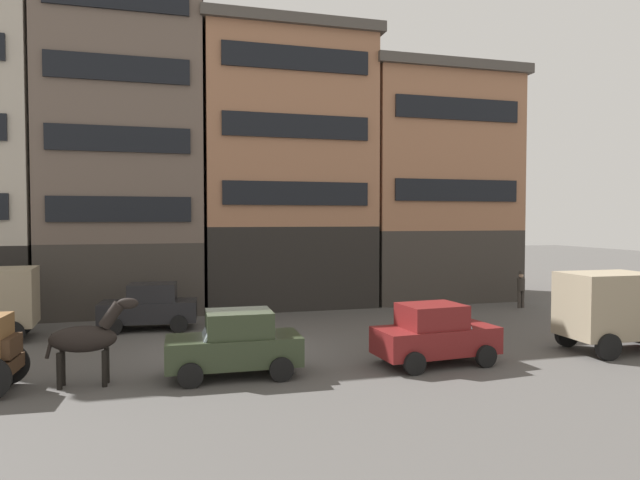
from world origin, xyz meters
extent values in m
plane|color=#4C4947|center=(0.00, 0.00, 0.00)|extent=(120.00, 120.00, 0.00)
cube|color=#38332D|center=(-4.19, 10.33, 1.65)|extent=(7.06, 6.81, 3.31)
cube|color=#66564C|center=(-4.19, 10.33, 9.33)|extent=(7.06, 6.81, 12.04)
cube|color=black|center=(-4.19, 6.86, 4.81)|extent=(5.93, 0.12, 1.10)
cube|color=black|center=(-4.19, 6.86, 7.82)|extent=(5.93, 0.12, 1.10)
cube|color=black|center=(-4.19, 6.86, 10.83)|extent=(5.93, 0.12, 1.10)
cube|color=black|center=(3.62, 10.33, 2.01)|extent=(8.27, 6.81, 4.02)
cube|color=#9E6B4C|center=(3.62, 10.33, 8.71)|extent=(8.27, 6.81, 9.38)
cube|color=#47423D|center=(3.62, 10.33, 13.65)|extent=(8.77, 7.31, 0.50)
cube|color=black|center=(3.62, 6.86, 5.58)|extent=(6.95, 0.12, 1.10)
cube|color=black|center=(3.62, 6.86, 8.71)|extent=(6.95, 0.12, 1.10)
cube|color=black|center=(3.62, 6.86, 11.83)|extent=(6.95, 0.12, 1.10)
cube|color=#38332D|center=(11.95, 10.33, 1.89)|extent=(8.09, 6.81, 3.79)
cube|color=#9E6B4C|center=(11.95, 10.33, 7.89)|extent=(8.09, 6.81, 8.20)
cube|color=#47423D|center=(11.95, 10.33, 12.24)|extent=(8.59, 7.31, 0.50)
cube|color=black|center=(11.95, 6.86, 5.84)|extent=(6.80, 0.12, 1.10)
cube|color=black|center=(11.95, 6.86, 9.94)|extent=(6.80, 0.12, 1.10)
cube|color=#3D2819|center=(-6.12, -2.93, 1.18)|extent=(0.45, 1.06, 0.50)
cylinder|color=black|center=(-6.33, -2.20, 0.55)|extent=(1.10, 0.14, 1.10)
ellipsoid|color=black|center=(-4.37, -2.86, 1.25)|extent=(1.73, 0.69, 0.70)
cylinder|color=black|center=(-3.65, -2.90, 1.85)|extent=(0.68, 0.35, 0.76)
ellipsoid|color=black|center=(-3.25, -2.92, 2.15)|extent=(0.57, 0.27, 0.30)
cylinder|color=black|center=(-5.17, -2.82, 1.10)|extent=(0.27, 0.11, 0.65)
cylinder|color=black|center=(-3.81, -2.71, 0.47)|extent=(0.14, 0.14, 0.95)
cylinder|color=black|center=(-3.83, -3.07, 0.47)|extent=(0.14, 0.14, 0.95)
cylinder|color=black|center=(-4.91, -2.66, 0.47)|extent=(0.14, 0.14, 0.95)
cylinder|color=black|center=(-4.93, -3.02, 0.47)|extent=(0.14, 0.14, 0.95)
cube|color=gray|center=(11.74, -3.37, 1.57)|extent=(2.84, 1.96, 2.10)
cylinder|color=black|center=(14.01, -2.48, 0.42)|extent=(0.84, 0.24, 0.84)
cylinder|color=black|center=(11.01, -2.41, 0.42)|extent=(0.84, 0.24, 0.84)
cylinder|color=black|center=(10.97, -4.31, 0.42)|extent=(0.84, 0.24, 0.84)
cylinder|color=black|center=(-7.50, 2.86, 0.42)|extent=(0.85, 0.28, 0.84)
cylinder|color=black|center=(-7.63, 4.75, 0.42)|extent=(0.85, 0.28, 0.84)
cube|color=maroon|center=(5.59, -3.28, 0.73)|extent=(3.82, 1.90, 0.80)
cube|color=maroon|center=(5.44, -3.30, 1.48)|extent=(1.91, 1.58, 0.70)
cube|color=silver|center=(6.29, -3.23, 1.35)|extent=(0.44, 1.34, 0.56)
cylinder|color=black|center=(6.72, -2.35, 0.33)|extent=(0.67, 0.23, 0.66)
cylinder|color=black|center=(6.86, -4.02, 0.33)|extent=(0.67, 0.23, 0.66)
cylinder|color=black|center=(4.33, -2.55, 0.33)|extent=(0.67, 0.23, 0.66)
cylinder|color=black|center=(4.47, -4.22, 0.33)|extent=(0.67, 0.23, 0.66)
cube|color=black|center=(-2.98, 4.44, 0.73)|extent=(3.81, 1.87, 0.80)
cube|color=black|center=(-2.84, 4.43, 1.48)|extent=(1.90, 1.57, 0.70)
cube|color=silver|center=(-3.68, 4.50, 1.35)|extent=(0.43, 1.33, 0.56)
cylinder|color=black|center=(-4.24, 3.70, 0.33)|extent=(0.67, 0.23, 0.66)
cylinder|color=black|center=(-4.12, 5.37, 0.33)|extent=(0.67, 0.23, 0.66)
cylinder|color=black|center=(-1.85, 3.52, 0.33)|extent=(0.67, 0.23, 0.66)
cylinder|color=black|center=(-1.73, 5.19, 0.33)|extent=(0.67, 0.23, 0.66)
cube|color=#2D3823|center=(-0.45, -2.98, 0.73)|extent=(3.73, 1.66, 0.80)
cube|color=#2D3823|center=(-0.30, -2.98, 1.48)|extent=(1.82, 1.47, 0.70)
cube|color=silver|center=(-1.15, -2.96, 1.35)|extent=(0.36, 1.32, 0.56)
cylinder|color=black|center=(-1.67, -3.80, 0.33)|extent=(0.66, 0.19, 0.66)
cylinder|color=black|center=(-1.64, -2.12, 0.33)|extent=(0.66, 0.19, 0.66)
cylinder|color=black|center=(0.73, -3.84, 0.33)|extent=(0.66, 0.19, 0.66)
cylinder|color=black|center=(0.76, -2.16, 0.33)|extent=(0.66, 0.19, 0.66)
cylinder|color=#38332D|center=(14.46, 5.19, 0.42)|extent=(0.16, 0.16, 0.85)
cylinder|color=#38332D|center=(14.66, 5.19, 0.42)|extent=(0.16, 0.16, 0.85)
cylinder|color=#38332D|center=(14.56, 5.19, 1.16)|extent=(0.48, 0.48, 0.62)
sphere|color=tan|center=(14.56, 5.19, 1.60)|extent=(0.22, 0.22, 0.22)
cylinder|color=#38332D|center=(14.56, 5.19, 1.70)|extent=(0.28, 0.28, 0.02)
cylinder|color=#38332D|center=(14.56, 5.19, 1.75)|extent=(0.18, 0.18, 0.09)
camera|label=1|loc=(-2.12, -18.31, 4.40)|focal=30.94mm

